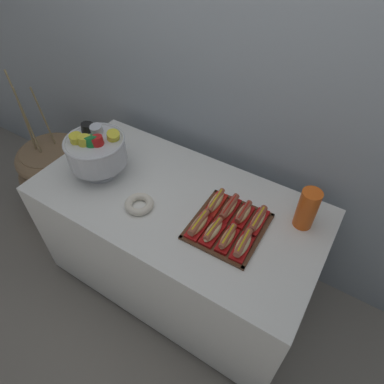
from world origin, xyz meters
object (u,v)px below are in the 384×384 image
at_px(hot_dog_0, 199,224).
at_px(donut, 139,204).
at_px(hot_dog_1, 213,231).
at_px(serving_tray, 228,226).
at_px(hot_dog_7, 258,220).
at_px(hot_dog_6, 243,214).
at_px(punch_bowl, 96,150).
at_px(buffet_table, 178,242).
at_px(cup_stack, 307,209).
at_px(hot_dog_4, 216,202).
at_px(hot_dog_5, 229,208).
at_px(hot_dog_3, 243,245).
at_px(floor_vase, 60,179).
at_px(hot_dog_2, 228,238).

distance_m(hot_dog_0, donut, 0.33).
xyz_separation_m(hot_dog_0, hot_dog_1, (0.07, 0.00, -0.00)).
height_order(serving_tray, hot_dog_7, hot_dog_7).
distance_m(hot_dog_6, punch_bowl, 0.83).
relative_size(buffet_table, hot_dog_0, 9.10).
bearing_deg(hot_dog_6, cup_stack, 25.98).
bearing_deg(punch_bowl, cup_stack, 12.14).
xyz_separation_m(hot_dog_4, hot_dog_7, (0.22, 0.00, 0.00)).
distance_m(hot_dog_0, hot_dog_5, 0.18).
xyz_separation_m(hot_dog_3, hot_dog_5, (-0.15, 0.16, -0.00)).
xyz_separation_m(hot_dog_5, hot_dog_7, (0.15, 0.00, -0.00)).
bearing_deg(serving_tray, donut, -164.69).
relative_size(hot_dog_3, donut, 1.14).
relative_size(hot_dog_0, punch_bowl, 0.53).
distance_m(hot_dog_0, cup_stack, 0.50).
distance_m(hot_dog_4, hot_dog_6, 0.15).
relative_size(buffet_table, serving_tray, 4.18).
distance_m(hot_dog_5, hot_dog_6, 0.08).
bearing_deg(hot_dog_1, punch_bowl, 175.45).
relative_size(hot_dog_5, cup_stack, 0.85).
bearing_deg(hot_dog_6, hot_dog_4, -178.98).
bearing_deg(hot_dog_6, hot_dog_7, 1.02).
height_order(hot_dog_6, cup_stack, cup_stack).
xyz_separation_m(hot_dog_5, punch_bowl, (-0.74, -0.11, 0.12)).
bearing_deg(hot_dog_7, hot_dog_4, -178.98).
height_order(hot_dog_3, hot_dog_6, hot_dog_3).
distance_m(hot_dog_6, cup_stack, 0.29).
height_order(hot_dog_1, hot_dog_7, hot_dog_1).
distance_m(hot_dog_4, hot_dog_7, 0.23).
relative_size(floor_vase, serving_tray, 3.08).
height_order(hot_dog_2, cup_stack, cup_stack).
xyz_separation_m(hot_dog_4, punch_bowl, (-0.67, -0.10, 0.12)).
relative_size(floor_vase, hot_dog_4, 6.43).
relative_size(buffet_table, hot_dog_6, 9.90).
distance_m(hot_dog_3, hot_dog_4, 0.28).
bearing_deg(hot_dog_0, hot_dog_6, 48.75).
xyz_separation_m(buffet_table, punch_bowl, (-0.47, -0.04, 0.52)).
distance_m(serving_tray, hot_dog_6, 0.10).
bearing_deg(serving_tray, punch_bowl, -178.27).
height_order(hot_dog_0, hot_dog_7, hot_dog_0).
xyz_separation_m(floor_vase, hot_dog_6, (1.51, -0.03, 0.55)).
relative_size(hot_dog_3, hot_dog_5, 0.93).
bearing_deg(hot_dog_0, serving_tray, 37.27).
height_order(buffet_table, hot_dog_2, hot_dog_2).
bearing_deg(cup_stack, hot_dog_2, -131.06).
bearing_deg(hot_dog_3, punch_bowl, 176.38).
relative_size(hot_dog_2, hot_dog_6, 1.01).
xyz_separation_m(hot_dog_0, hot_dog_6, (0.15, 0.17, 0.00)).
relative_size(buffet_table, hot_dog_3, 9.14).
height_order(hot_dog_3, hot_dog_7, hot_dog_3).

